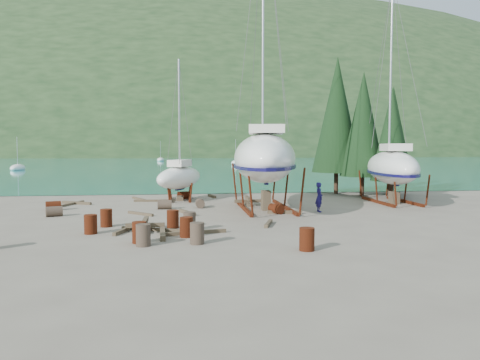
{
  "coord_description": "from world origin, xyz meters",
  "views": [
    {
      "loc": [
        -2.01,
        -24.29,
        3.93
      ],
      "look_at": [
        1.39,
        3.0,
        2.0
      ],
      "focal_mm": 35.0,
      "sensor_mm": 36.0,
      "label": 1
    }
  ],
  "objects": [
    {
      "name": "moored_boat_left",
      "position": [
        -30.0,
        60.0,
        0.39
      ],
      "size": [
        2.0,
        5.0,
        6.05
      ],
      "color": "white",
      "rests_on": "ground"
    },
    {
      "name": "timber_8",
      "position": [
        -1.72,
        3.24,
        0.09
      ],
      "size": [
        1.01,
        1.98,
        0.19
      ],
      "primitive_type": "cube",
      "rotation": [
        0.0,
        0.0,
        0.41
      ],
      "color": "brown",
      "rests_on": "ground"
    },
    {
      "name": "drum_10",
      "position": [
        -1.84,
        -3.9,
        0.44
      ],
      "size": [
        0.58,
        0.58,
        0.88
      ],
      "primitive_type": "cylinder",
      "color": "#59220F",
      "rests_on": "ground"
    },
    {
      "name": "drum_15",
      "position": [
        -9.25,
        3.21,
        0.29
      ],
      "size": [
        1.02,
        0.84,
        0.58
      ],
      "primitive_type": "cylinder",
      "rotation": [
        1.57,
        0.0,
        1.91
      ],
      "color": "#2D2823",
      "rests_on": "ground"
    },
    {
      "name": "timber_0",
      "position": [
        -5.23,
        11.23,
        0.07
      ],
      "size": [
        1.22,
        2.22,
        0.14
      ],
      "primitive_type": "cube",
      "rotation": [
        0.0,
        0.0,
        0.47
      ],
      "color": "brown",
      "rests_on": "ground"
    },
    {
      "name": "drum_16",
      "position": [
        -3.56,
        -5.56,
        0.44
      ],
      "size": [
        0.58,
        0.58,
        0.88
      ],
      "primitive_type": "cylinder",
      "color": "#2D2823",
      "rests_on": "ground"
    },
    {
      "name": "drum_6",
      "position": [
        3.52,
        2.75,
        0.29
      ],
      "size": [
        0.91,
        1.05,
        0.58
      ],
      "primitive_type": "cylinder",
      "rotation": [
        1.57,
        0.0,
        0.46
      ],
      "color": "#59220F",
      "rests_on": "ground"
    },
    {
      "name": "timber_6",
      "position": [
        0.33,
        12.37,
        0.1
      ],
      "size": [
        0.58,
        1.72,
        0.19
      ],
      "primitive_type": "cube",
      "rotation": [
        0.0,
        0.0,
        0.23
      ],
      "color": "brown",
      "rests_on": "ground"
    },
    {
      "name": "bay_water",
      "position": [
        0.0,
        315.0,
        0.01
      ],
      "size": [
        700.0,
        700.0,
        0.0
      ],
      "primitive_type": "plane",
      "color": "#197F81",
      "rests_on": "ground"
    },
    {
      "name": "timber_2",
      "position": [
        -9.28,
        9.02,
        0.09
      ],
      "size": [
        2.24,
        1.35,
        0.19
      ],
      "primitive_type": "cube",
      "rotation": [
        0.0,
        0.0,
        1.07
      ],
      "color": "brown",
      "rests_on": "ground"
    },
    {
      "name": "timber_15",
      "position": [
        -9.49,
        8.75,
        0.07
      ],
      "size": [
        1.05,
        2.81,
        0.15
      ],
      "primitive_type": "cube",
      "rotation": [
        0.0,
        0.0,
        2.82
      ],
      "color": "brown",
      "rests_on": "ground"
    },
    {
      "name": "drum_4",
      "position": [
        -1.91,
        11.35,
        0.29
      ],
      "size": [
        0.98,
        0.75,
        0.58
      ],
      "primitive_type": "cylinder",
      "rotation": [
        1.57,
        0.0,
        1.78
      ],
      "color": "#59220F",
      "rests_on": "ground"
    },
    {
      "name": "drum_9",
      "position": [
        -3.11,
        5.64,
        0.29
      ],
      "size": [
        0.89,
        0.59,
        0.58
      ],
      "primitive_type": "cylinder",
      "rotation": [
        1.57,
        0.0,
        1.58
      ],
      "color": "#2D2823",
      "rests_on": "ground"
    },
    {
      "name": "worker",
      "position": [
        6.27,
        3.18,
        0.9
      ],
      "size": [
        0.45,
        0.67,
        1.81
      ],
      "primitive_type": "imported",
      "rotation": [
        0.0,
        0.0,
        1.6
      ],
      "color": "#17114D",
      "rests_on": "ground"
    },
    {
      "name": "timber_16",
      "position": [
        -2.88,
        -3.57,
        0.11
      ],
      "size": [
        0.36,
        2.47,
        0.23
      ],
      "primitive_type": "cube",
      "rotation": [
        0.0,
        0.0,
        0.05
      ],
      "color": "brown",
      "rests_on": "ground"
    },
    {
      "name": "small_sailboat_shore",
      "position": [
        -2.17,
        10.68,
        1.73
      ],
      "size": [
        4.48,
        6.8,
        10.44
      ],
      "rotation": [
        0.0,
        0.0,
        -0.41
      ],
      "color": "white",
      "rests_on": "ground"
    },
    {
      "name": "timber_12",
      "position": [
        -4.63,
        -2.11,
        0.08
      ],
      "size": [
        0.93,
        2.49,
        0.17
      ],
      "primitive_type": "cube",
      "rotation": [
        0.0,
        0.0,
        2.83
      ],
      "color": "brown",
      "rests_on": "ground"
    },
    {
      "name": "drum_17",
      "position": [
        -1.41,
        -5.43,
        0.44
      ],
      "size": [
        0.58,
        0.58,
        0.88
      ],
      "primitive_type": "cylinder",
      "color": "#2D2823",
      "rests_on": "ground"
    },
    {
      "name": "timber_9",
      "position": [
        -4.21,
        9.87,
        0.08
      ],
      "size": [
        2.54,
        0.31,
        0.15
      ],
      "primitive_type": "cube",
      "rotation": [
        0.0,
        0.0,
        1.51
      ],
      "color": "brown",
      "rests_on": "ground"
    },
    {
      "name": "drum_3",
      "position": [
        -3.77,
        -4.92,
        0.44
      ],
      "size": [
        0.58,
        0.58,
        0.88
      ],
      "primitive_type": "cylinder",
      "color": "#59220F",
      "rests_on": "ground"
    },
    {
      "name": "cypress_mid_right",
      "position": [
        14.0,
        10.0,
        4.92
      ],
      "size": [
        3.06,
        3.06,
        8.5
      ],
      "color": "black",
      "rests_on": "ground"
    },
    {
      "name": "large_sailboat_far",
      "position": [
        12.68,
        7.04,
        2.56
      ],
      "size": [
        4.97,
        10.27,
        15.64
      ],
      "rotation": [
        0.0,
        0.0,
        -0.22
      ],
      "color": "white",
      "rests_on": "ground"
    },
    {
      "name": "drum_8",
      "position": [
        -5.75,
        -0.71,
        0.44
      ],
      "size": [
        0.58,
        0.58,
        0.88
      ],
      "primitive_type": "cylinder",
      "color": "#59220F",
      "rests_on": "ground"
    },
    {
      "name": "cypress_near_right",
      "position": [
        12.5,
        12.0,
        5.79
      ],
      "size": [
        3.6,
        3.6,
        10.0
      ],
      "color": "black",
      "rests_on": "ground"
    },
    {
      "name": "drum_7",
      "position": [
        2.69,
        -7.17,
        0.44
      ],
      "size": [
        0.58,
        0.58,
        0.88
      ],
      "primitive_type": "cylinder",
      "color": "#59220F",
      "rests_on": "ground"
    },
    {
      "name": "far_house_center",
      "position": [
        -20.0,
        190.0,
        2.92
      ],
      "size": [
        6.6,
        5.6,
        5.6
      ],
      "color": "beige",
      "rests_on": "ground"
    },
    {
      "name": "drum_13",
      "position": [
        -6.15,
        -2.58,
        0.44
      ],
      "size": [
        0.58,
        0.58,
        0.88
      ],
      "primitive_type": "cylinder",
      "color": "#59220F",
      "rests_on": "ground"
    },
    {
      "name": "far_house_right",
      "position": [
        30.0,
        190.0,
        2.92
      ],
      "size": [
        6.6,
        5.6,
        5.6
      ],
      "color": "beige",
      "rests_on": "ground"
    },
    {
      "name": "moored_boat_far",
      "position": [
        -8.0,
        110.0,
        0.39
      ],
      "size": [
        2.0,
        5.0,
        6.05
      ],
      "color": "white",
      "rests_on": "ground"
    },
    {
      "name": "timber_7",
      "position": [
        2.31,
        -1.28,
        0.09
      ],
      "size": [
        0.75,
        1.77,
        0.17
      ],
      "primitive_type": "cube",
      "rotation": [
        0.0,
        0.0,
        2.81
      ],
      "color": "brown",
      "rests_on": "ground"
    },
    {
      "name": "cypress_far_right",
      "position": [
        15.5,
        13.0,
        5.21
      ],
      "size": [
        3.24,
        3.24,
        9.0
      ],
      "color": "black",
      "rests_on": "ground"
    },
    {
      "name": "drum_5",
      "position": [
        -1.67,
        -2.27,
        0.44
      ],
      "size": [
        0.58,
        0.58,
        0.88
      ],
      "primitive_type": "cylinder",
      "color": "#2D2823",
      "rests_on": "ground"
    },
    {
      "name": "timber_pile_aft",
      "position": [
        2.4,
        6.87,
        0.3
      ],
      "size": [
        1.8,
        1.8,
        0.6
      ],
      "color": "brown",
      "rests_on": "ground"
    },
    {
      "name": "far_house_left",
      "position": [
        -60.0,
        190.0,
        2.92
      ],
      "size": [
        6.6,
        5.6,
        5.6
      ],
      "color": "beige",
      "rests_on": "ground"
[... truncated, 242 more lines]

